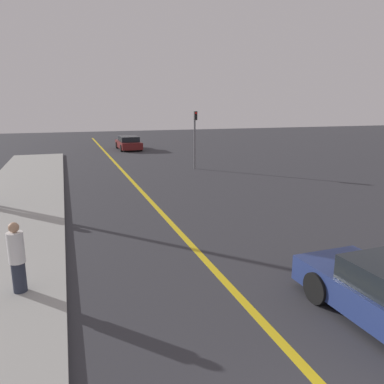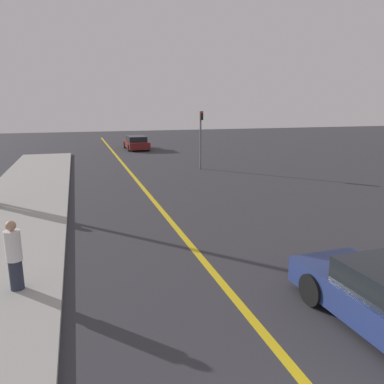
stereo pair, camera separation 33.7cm
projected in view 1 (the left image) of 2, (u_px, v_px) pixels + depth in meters
road_center_line at (135, 184)px, 20.08m from camera, size 0.20×60.00×0.01m
sidewalk_left at (19, 200)px, 16.31m from camera, size 3.75×31.57×0.14m
car_ahead_center at (128, 143)px, 35.28m from camera, size 2.02×4.54×1.27m
pedestrian_near_curb at (17, 258)px, 8.03m from camera, size 0.34×0.34×1.58m
traffic_light at (195, 134)px, 24.20m from camera, size 0.18×0.40×3.73m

